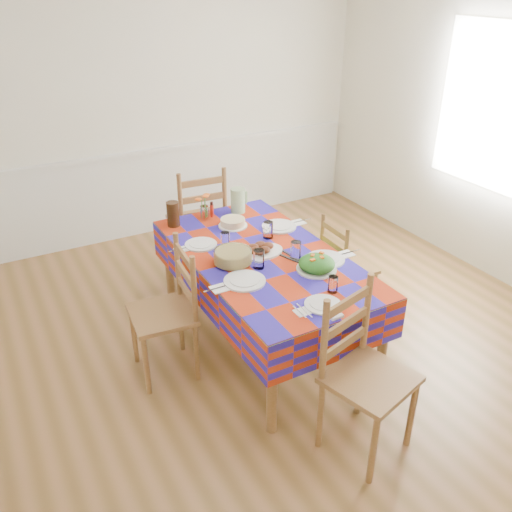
{
  "coord_description": "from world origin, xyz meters",
  "views": [
    {
      "loc": [
        -1.83,
        -2.82,
        2.56
      ],
      "look_at": [
        -0.22,
        0.11,
        0.79
      ],
      "focal_mm": 38.0,
      "sensor_mm": 36.0,
      "label": 1
    }
  ],
  "objects_px": {
    "chair_near": "(364,375)",
    "chair_right": "(344,268)",
    "chair_left": "(168,313)",
    "tea_pitcher": "(173,214)",
    "green_pitcher": "(238,200)",
    "dining_table": "(263,265)",
    "meat_platter": "(260,250)",
    "chair_far": "(199,222)"
  },
  "relations": [
    {
      "from": "chair_near",
      "to": "chair_right",
      "type": "xyz_separation_m",
      "value": [
        0.77,
        1.19,
        -0.09
      ]
    },
    {
      "from": "chair_left",
      "to": "chair_right",
      "type": "relative_size",
      "value": 1.13
    },
    {
      "from": "tea_pitcher",
      "to": "chair_left",
      "type": "xyz_separation_m",
      "value": [
        -0.37,
        -0.79,
        -0.35
      ]
    },
    {
      "from": "tea_pitcher",
      "to": "chair_left",
      "type": "bearing_deg",
      "value": -115.0
    },
    {
      "from": "green_pitcher",
      "to": "chair_right",
      "type": "height_order",
      "value": "green_pitcher"
    },
    {
      "from": "dining_table",
      "to": "meat_platter",
      "type": "bearing_deg",
      "value": 98.27
    },
    {
      "from": "chair_left",
      "to": "chair_right",
      "type": "xyz_separation_m",
      "value": [
        1.51,
        0.01,
        -0.06
      ]
    },
    {
      "from": "dining_table",
      "to": "tea_pitcher",
      "type": "distance_m",
      "value": 0.89
    },
    {
      "from": "dining_table",
      "to": "chair_right",
      "type": "relative_size",
      "value": 2.19
    },
    {
      "from": "chair_far",
      "to": "chair_left",
      "type": "relative_size",
      "value": 1.09
    },
    {
      "from": "chair_right",
      "to": "chair_far",
      "type": "bearing_deg",
      "value": 34.67
    },
    {
      "from": "chair_near",
      "to": "chair_far",
      "type": "relative_size",
      "value": 0.98
    },
    {
      "from": "dining_table",
      "to": "chair_left",
      "type": "height_order",
      "value": "chair_left"
    },
    {
      "from": "meat_platter",
      "to": "chair_right",
      "type": "relative_size",
      "value": 0.4
    },
    {
      "from": "chair_right",
      "to": "meat_platter",
      "type": "bearing_deg",
      "value": 89.19
    },
    {
      "from": "dining_table",
      "to": "chair_far",
      "type": "height_order",
      "value": "chair_far"
    },
    {
      "from": "green_pitcher",
      "to": "chair_far",
      "type": "distance_m",
      "value": 0.55
    },
    {
      "from": "chair_right",
      "to": "tea_pitcher",
      "type": "bearing_deg",
      "value": 57.33
    },
    {
      "from": "green_pitcher",
      "to": "tea_pitcher",
      "type": "bearing_deg",
      "value": 179.89
    },
    {
      "from": "dining_table",
      "to": "meat_platter",
      "type": "xyz_separation_m",
      "value": [
        -0.01,
        0.04,
        0.11
      ]
    },
    {
      "from": "chair_near",
      "to": "chair_left",
      "type": "distance_m",
      "value": 1.39
    },
    {
      "from": "chair_near",
      "to": "chair_right",
      "type": "height_order",
      "value": "chair_near"
    },
    {
      "from": "green_pitcher",
      "to": "tea_pitcher",
      "type": "relative_size",
      "value": 1.03
    },
    {
      "from": "meat_platter",
      "to": "chair_right",
      "type": "bearing_deg",
      "value": -2.75
    },
    {
      "from": "tea_pitcher",
      "to": "chair_far",
      "type": "bearing_deg",
      "value": 46.39
    },
    {
      "from": "dining_table",
      "to": "chair_right",
      "type": "bearing_deg",
      "value": 0.1
    },
    {
      "from": "chair_near",
      "to": "chair_left",
      "type": "xyz_separation_m",
      "value": [
        -0.74,
        1.18,
        -0.03
      ]
    },
    {
      "from": "tea_pitcher",
      "to": "meat_platter",
      "type": "bearing_deg",
      "value": -63.3
    },
    {
      "from": "meat_platter",
      "to": "dining_table",
      "type": "bearing_deg",
      "value": -81.73
    },
    {
      "from": "chair_right",
      "to": "green_pitcher",
      "type": "bearing_deg",
      "value": 37.39
    },
    {
      "from": "green_pitcher",
      "to": "chair_near",
      "type": "xyz_separation_m",
      "value": [
        -0.21,
        -1.97,
        -0.33
      ]
    },
    {
      "from": "dining_table",
      "to": "chair_right",
      "type": "height_order",
      "value": "chair_right"
    },
    {
      "from": "tea_pitcher",
      "to": "chair_right",
      "type": "distance_m",
      "value": 1.44
    },
    {
      "from": "green_pitcher",
      "to": "chair_near",
      "type": "height_order",
      "value": "chair_near"
    },
    {
      "from": "chair_left",
      "to": "dining_table",
      "type": "bearing_deg",
      "value": 95.4
    },
    {
      "from": "green_pitcher",
      "to": "chair_far",
      "type": "relative_size",
      "value": 0.2
    },
    {
      "from": "tea_pitcher",
      "to": "chair_left",
      "type": "relative_size",
      "value": 0.21
    },
    {
      "from": "chair_far",
      "to": "chair_right",
      "type": "relative_size",
      "value": 1.23
    },
    {
      "from": "green_pitcher",
      "to": "chair_right",
      "type": "bearing_deg",
      "value": -54.54
    },
    {
      "from": "tea_pitcher",
      "to": "chair_far",
      "type": "distance_m",
      "value": 0.63
    },
    {
      "from": "dining_table",
      "to": "chair_left",
      "type": "relative_size",
      "value": 1.93
    },
    {
      "from": "chair_left",
      "to": "chair_near",
      "type": "bearing_deg",
      "value": 37.06
    }
  ]
}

